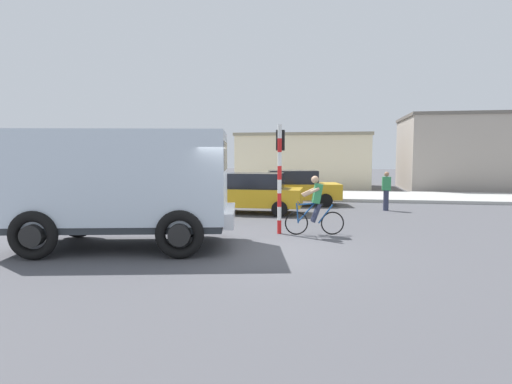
% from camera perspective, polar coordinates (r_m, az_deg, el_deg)
% --- Properties ---
extents(ground_plane, '(120.00, 120.00, 0.00)m').
position_cam_1_polar(ground_plane, '(10.46, 0.71, -7.81)').
color(ground_plane, '#4C4C51').
extents(sidewalk_far, '(80.00, 5.00, 0.16)m').
position_cam_1_polar(sidewalk_far, '(23.73, 5.93, -0.40)').
color(sidewalk_far, '#ADADA8').
rests_on(sidewalk_far, ground).
extents(truck_foreground, '(5.81, 3.64, 2.90)m').
position_cam_1_polar(truck_foreground, '(11.09, -17.52, 1.40)').
color(truck_foreground, silver).
rests_on(truck_foreground, ground).
extents(cyclist, '(1.71, 0.56, 1.72)m').
position_cam_1_polar(cyclist, '(12.39, 7.97, -1.78)').
color(cyclist, black).
rests_on(cyclist, ground).
extents(traffic_light_pole, '(0.24, 0.43, 3.20)m').
position_cam_1_polar(traffic_light_pole, '(12.46, 3.24, 3.85)').
color(traffic_light_pole, red).
rests_on(traffic_light_pole, ground).
extents(car_red_near, '(4.24, 2.41, 1.60)m').
position_cam_1_polar(car_red_near, '(19.63, 5.27, 0.62)').
color(car_red_near, gold).
rests_on(car_red_near, ground).
extents(car_white_mid, '(4.00, 1.89, 1.60)m').
position_cam_1_polar(car_white_mid, '(16.82, -0.52, -0.10)').
color(car_white_mid, gold).
rests_on(car_white_mid, ground).
extents(pedestrian_near_kerb, '(0.34, 0.22, 1.62)m').
position_cam_1_polar(pedestrian_near_kerb, '(18.40, 17.13, 0.21)').
color(pedestrian_near_kerb, '#2D334C').
rests_on(pedestrian_near_kerb, ground).
extents(building_corner_left, '(7.28, 7.48, 4.02)m').
position_cam_1_polar(building_corner_left, '(33.87, -11.65, 4.43)').
color(building_corner_left, '#9E9389').
rests_on(building_corner_left, ground).
extents(building_mid_block, '(8.88, 6.64, 3.74)m').
position_cam_1_polar(building_mid_block, '(30.31, 6.53, 4.18)').
color(building_mid_block, beige).
rests_on(building_mid_block, ground).
extents(building_corner_right, '(7.97, 6.78, 4.88)m').
position_cam_1_polar(building_corner_right, '(31.32, 26.35, 4.76)').
color(building_corner_right, '#9E9389').
rests_on(building_corner_right, ground).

